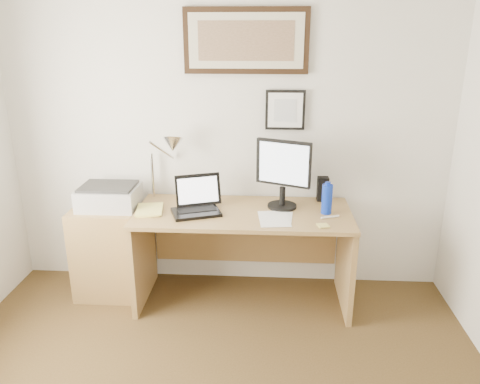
# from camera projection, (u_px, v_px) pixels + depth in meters

# --- Properties ---
(wall_back) EXTENTS (3.50, 0.02, 2.50)m
(wall_back) POSITION_uv_depth(u_px,v_px,m) (227.00, 134.00, 3.66)
(wall_back) COLOR silver
(wall_back) RESTS_ON ground
(side_cabinet) EXTENTS (0.50, 0.40, 0.73)m
(side_cabinet) POSITION_uv_depth(u_px,v_px,m) (109.00, 251.00, 3.70)
(side_cabinet) COLOR olive
(side_cabinet) RESTS_ON floor
(water_bottle) EXTENTS (0.08, 0.08, 0.22)m
(water_bottle) POSITION_uv_depth(u_px,v_px,m) (327.00, 199.00, 3.40)
(water_bottle) COLOR #0D2DB1
(water_bottle) RESTS_ON desk
(bottle_cap) EXTENTS (0.04, 0.04, 0.02)m
(bottle_cap) POSITION_uv_depth(u_px,v_px,m) (328.00, 183.00, 3.36)
(bottle_cap) COLOR #0D2DB1
(bottle_cap) RESTS_ON water_bottle
(speaker) EXTENTS (0.09, 0.08, 0.19)m
(speaker) POSITION_uv_depth(u_px,v_px,m) (323.00, 189.00, 3.67)
(speaker) COLOR black
(speaker) RESTS_ON desk
(paper_sheet_a) EXTENTS (0.21, 0.29, 0.00)m
(paper_sheet_a) POSITION_uv_depth(u_px,v_px,m) (279.00, 218.00, 3.34)
(paper_sheet_a) COLOR white
(paper_sheet_a) RESTS_ON desk
(paper_sheet_b) EXTENTS (0.24, 0.32, 0.00)m
(paper_sheet_b) POSITION_uv_depth(u_px,v_px,m) (274.00, 219.00, 3.32)
(paper_sheet_b) COLOR white
(paper_sheet_b) RESTS_ON desk
(sticky_pad) EXTENTS (0.09, 0.09, 0.01)m
(sticky_pad) POSITION_uv_depth(u_px,v_px,m) (323.00, 226.00, 3.20)
(sticky_pad) COLOR #E3D56B
(sticky_pad) RESTS_ON desk
(marker_pen) EXTENTS (0.14, 0.06, 0.02)m
(marker_pen) POSITION_uv_depth(u_px,v_px,m) (330.00, 217.00, 3.34)
(marker_pen) COLOR silver
(marker_pen) RESTS_ON desk
(book) EXTENTS (0.23, 0.29, 0.02)m
(book) POSITION_uv_depth(u_px,v_px,m) (136.00, 210.00, 3.46)
(book) COLOR #F1E771
(book) RESTS_ON desk
(desk) EXTENTS (1.60, 0.70, 0.75)m
(desk) POSITION_uv_depth(u_px,v_px,m) (244.00, 236.00, 3.63)
(desk) COLOR olive
(desk) RESTS_ON floor
(laptop) EXTENTS (0.40, 0.40, 0.26)m
(laptop) POSITION_uv_depth(u_px,v_px,m) (197.00, 204.00, 3.45)
(laptop) COLOR black
(laptop) RESTS_ON desk
(lcd_monitor) EXTENTS (0.40, 0.22, 0.52)m
(lcd_monitor) POSITION_uv_depth(u_px,v_px,m) (283.00, 171.00, 3.45)
(lcd_monitor) COLOR black
(lcd_monitor) RESTS_ON desk
(printer) EXTENTS (0.44, 0.34, 0.18)m
(printer) POSITION_uv_depth(u_px,v_px,m) (109.00, 196.00, 3.58)
(printer) COLOR #ABABAE
(printer) RESTS_ON side_cabinet
(desk_lamp) EXTENTS (0.29, 0.27, 0.53)m
(desk_lamp) POSITION_uv_depth(u_px,v_px,m) (171.00, 147.00, 3.53)
(desk_lamp) COLOR silver
(desk_lamp) RESTS_ON desk
(picture_large) EXTENTS (0.92, 0.04, 0.47)m
(picture_large) POSITION_uv_depth(u_px,v_px,m) (246.00, 41.00, 3.40)
(picture_large) COLOR black
(picture_large) RESTS_ON wall_back
(picture_small) EXTENTS (0.30, 0.03, 0.30)m
(picture_small) POSITION_uv_depth(u_px,v_px,m) (285.00, 110.00, 3.55)
(picture_small) COLOR black
(picture_small) RESTS_ON wall_back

